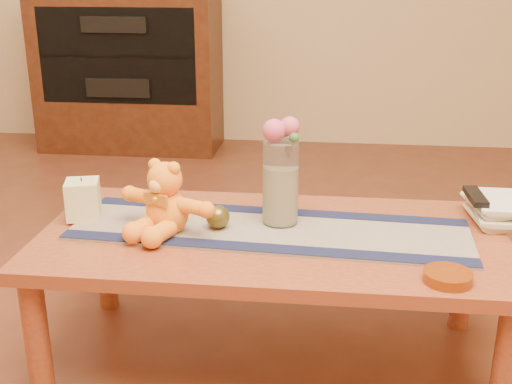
# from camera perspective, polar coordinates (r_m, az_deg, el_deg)

# --- Properties ---
(floor) EXTENTS (5.50, 5.50, 0.00)m
(floor) POSITION_cam_1_polar(r_m,az_deg,el_deg) (2.17, 1.36, -14.64)
(floor) COLOR #542618
(floor) RESTS_ON ground
(coffee_table_top) EXTENTS (1.40, 0.70, 0.04)m
(coffee_table_top) POSITION_cam_1_polar(r_m,az_deg,el_deg) (1.96, 1.45, -4.19)
(coffee_table_top) COLOR maroon
(coffee_table_top) RESTS_ON floor
(table_leg_fl) EXTENTS (0.07, 0.07, 0.41)m
(table_leg_fl) POSITION_cam_1_polar(r_m,az_deg,el_deg) (1.98, -18.71, -12.47)
(table_leg_fl) COLOR maroon
(table_leg_fl) RESTS_ON floor
(table_leg_fr) EXTENTS (0.07, 0.07, 0.41)m
(table_leg_fr) POSITION_cam_1_polar(r_m,az_deg,el_deg) (1.87, 21.10, -14.72)
(table_leg_fr) COLOR maroon
(table_leg_fr) RESTS_ON floor
(table_leg_bl) EXTENTS (0.07, 0.07, 0.41)m
(table_leg_bl) POSITION_cam_1_polar(r_m,az_deg,el_deg) (2.45, -13.12, -5.50)
(table_leg_bl) COLOR maroon
(table_leg_bl) RESTS_ON floor
(table_leg_br) EXTENTS (0.07, 0.07, 0.41)m
(table_leg_br) POSITION_cam_1_polar(r_m,az_deg,el_deg) (2.36, 17.84, -6.89)
(table_leg_br) COLOR maroon
(table_leg_br) RESTS_ON floor
(persian_runner) EXTENTS (1.22, 0.42, 0.01)m
(persian_runner) POSITION_cam_1_polar(r_m,az_deg,el_deg) (1.97, 1.18, -3.33)
(persian_runner) COLOR #221B4C
(persian_runner) RESTS_ON coffee_table_top
(runner_border_near) EXTENTS (1.20, 0.13, 0.00)m
(runner_border_near) POSITION_cam_1_polar(r_m,az_deg,el_deg) (1.84, 0.49, -4.92)
(runner_border_near) COLOR #131739
(runner_border_near) RESTS_ON persian_runner
(runner_border_far) EXTENTS (1.20, 0.13, 0.00)m
(runner_border_far) POSITION_cam_1_polar(r_m,az_deg,el_deg) (2.10, 1.78, -1.69)
(runner_border_far) COLOR #131739
(runner_border_far) RESTS_ON persian_runner
(teddy_bear) EXTENTS (0.38, 0.35, 0.21)m
(teddy_bear) POSITION_cam_1_polar(r_m,az_deg,el_deg) (1.94, -7.89, -0.48)
(teddy_bear) COLOR orange
(teddy_bear) RESTS_ON persian_runner
(pillar_candle) EXTENTS (0.12, 0.12, 0.12)m
(pillar_candle) POSITION_cam_1_polar(r_m,az_deg,el_deg) (2.10, -15.00, -0.62)
(pillar_candle) COLOR beige
(pillar_candle) RESTS_ON persian_runner
(candle_wick) EXTENTS (0.00, 0.00, 0.01)m
(candle_wick) POSITION_cam_1_polar(r_m,az_deg,el_deg) (2.08, -15.15, 1.10)
(candle_wick) COLOR black
(candle_wick) RESTS_ON pillar_candle
(glass_vase) EXTENTS (0.11, 0.11, 0.26)m
(glass_vase) POSITION_cam_1_polar(r_m,az_deg,el_deg) (1.97, 2.17, 0.82)
(glass_vase) COLOR silver
(glass_vase) RESTS_ON persian_runner
(potpourri_fill) EXTENTS (0.09, 0.09, 0.18)m
(potpourri_fill) POSITION_cam_1_polar(r_m,az_deg,el_deg) (1.98, 2.16, -0.24)
(potpourri_fill) COLOR beige
(potpourri_fill) RESTS_ON glass_vase
(rose_left) EXTENTS (0.07, 0.07, 0.07)m
(rose_left) POSITION_cam_1_polar(r_m,az_deg,el_deg) (1.91, 1.61, 5.43)
(rose_left) COLOR #C2446A
(rose_left) RESTS_ON glass_vase
(rose_right) EXTENTS (0.06, 0.06, 0.06)m
(rose_right) POSITION_cam_1_polar(r_m,az_deg,el_deg) (1.92, 2.99, 5.79)
(rose_right) COLOR #C2446A
(rose_right) RESTS_ON glass_vase
(blue_flower_back) EXTENTS (0.04, 0.04, 0.04)m
(blue_flower_back) POSITION_cam_1_polar(r_m,az_deg,el_deg) (1.96, 2.60, 5.53)
(blue_flower_back) COLOR #514DA8
(blue_flower_back) RESTS_ON glass_vase
(blue_flower_side) EXTENTS (0.04, 0.04, 0.04)m
(blue_flower_side) POSITION_cam_1_polar(r_m,az_deg,el_deg) (1.95, 1.39, 5.23)
(blue_flower_side) COLOR #514DA8
(blue_flower_side) RESTS_ON glass_vase
(leaf_sprig) EXTENTS (0.03, 0.03, 0.03)m
(leaf_sprig) POSITION_cam_1_polar(r_m,az_deg,el_deg) (1.90, 3.38, 4.81)
(leaf_sprig) COLOR #33662D
(leaf_sprig) RESTS_ON glass_vase
(bronze_ball) EXTENTS (0.08, 0.08, 0.07)m
(bronze_ball) POSITION_cam_1_polar(r_m,az_deg,el_deg) (1.96, -3.39, -2.21)
(bronze_ball) COLOR #4F461A
(bronze_ball) RESTS_ON persian_runner
(book_bottom) EXTENTS (0.19, 0.24, 0.02)m
(book_bottom) POSITION_cam_1_polar(r_m,az_deg,el_deg) (2.15, 18.51, -2.15)
(book_bottom) COLOR beige
(book_bottom) RESTS_ON coffee_table_top
(book_lower) EXTENTS (0.17, 0.23, 0.02)m
(book_lower) POSITION_cam_1_polar(r_m,az_deg,el_deg) (2.15, 18.72, -1.71)
(book_lower) COLOR beige
(book_lower) RESTS_ON book_bottom
(book_upper) EXTENTS (0.20, 0.24, 0.02)m
(book_upper) POSITION_cam_1_polar(r_m,az_deg,el_deg) (2.14, 18.44, -1.17)
(book_upper) COLOR beige
(book_upper) RESTS_ON book_lower
(book_top) EXTENTS (0.17, 0.23, 0.02)m
(book_top) POSITION_cam_1_polar(r_m,az_deg,el_deg) (2.13, 18.79, -0.74)
(book_top) COLOR beige
(book_top) RESTS_ON book_upper
(tv_remote) EXTENTS (0.05, 0.16, 0.02)m
(tv_remote) POSITION_cam_1_polar(r_m,az_deg,el_deg) (2.12, 18.79, -0.37)
(tv_remote) COLOR black
(tv_remote) RESTS_ON book_top
(amber_dish) EXTENTS (0.13, 0.13, 0.03)m
(amber_dish) POSITION_cam_1_polar(r_m,az_deg,el_deg) (1.73, 16.54, -7.18)
(amber_dish) COLOR #BF5914
(amber_dish) RESTS_ON coffee_table_top
(media_cabinet) EXTENTS (1.20, 0.50, 1.10)m
(media_cabinet) POSITION_cam_1_polar(r_m,az_deg,el_deg) (4.53, -11.12, 10.67)
(media_cabinet) COLOR black
(media_cabinet) RESTS_ON floor
(cabinet_cavity) EXTENTS (1.02, 0.03, 0.61)m
(cabinet_cavity) POSITION_cam_1_polar(r_m,az_deg,el_deg) (4.29, -12.15, 11.62)
(cabinet_cavity) COLOR black
(cabinet_cavity) RESTS_ON media_cabinet
(cabinet_shelf) EXTENTS (1.02, 0.20, 0.02)m
(cabinet_shelf) POSITION_cam_1_polar(r_m,az_deg,el_deg) (4.37, -11.80, 11.78)
(cabinet_shelf) COLOR black
(cabinet_shelf) RESTS_ON media_cabinet
(stereo_upper) EXTENTS (0.42, 0.28, 0.10)m
(stereo_upper) POSITION_cam_1_polar(r_m,az_deg,el_deg) (4.37, -11.90, 14.39)
(stereo_upper) COLOR black
(stereo_upper) RESTS_ON media_cabinet
(stereo_lower) EXTENTS (0.42, 0.28, 0.12)m
(stereo_lower) POSITION_cam_1_polar(r_m,az_deg,el_deg) (4.42, -11.54, 9.28)
(stereo_lower) COLOR black
(stereo_lower) RESTS_ON media_cabinet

